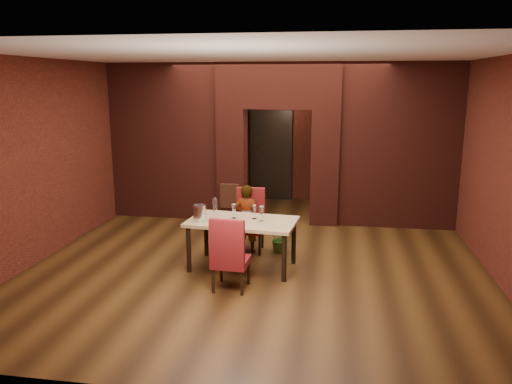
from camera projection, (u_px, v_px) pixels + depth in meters
floor at (264, 252)px, 8.46m from camera, size 8.00×8.00×0.00m
ceiling at (264, 57)px, 7.76m from camera, size 7.00×8.00×0.04m
wall_back at (288, 134)px, 11.97m from camera, size 7.00×0.04×3.20m
wall_front at (196, 229)px, 4.26m from camera, size 7.00×0.04×3.20m
wall_left at (65, 154)px, 8.66m from camera, size 0.04×8.00×3.20m
wall_right at (492, 164)px, 7.57m from camera, size 0.04×8.00×3.20m
pillar_left at (232, 165)px, 10.29m from camera, size 0.55×0.55×2.30m
pillar_right at (325, 167)px, 9.99m from camera, size 0.55×0.55×2.30m
lintel at (279, 86)px, 9.79m from camera, size 2.45×0.55×0.90m
wing_wall_left at (166, 142)px, 10.41m from camera, size 2.28×0.35×3.20m
wing_wall_right at (399, 146)px, 9.67m from camera, size 2.28×0.35×3.20m
vent_panel at (230, 196)px, 10.13m from camera, size 0.40×0.03×0.50m
rear_door at (271, 156)px, 12.09m from camera, size 0.90×0.08×2.10m
rear_door_frame at (271, 157)px, 12.05m from camera, size 1.02×0.04×2.22m
dining_table at (242, 244)px, 7.68m from camera, size 1.71×1.07×0.76m
chair_far at (249, 221)px, 8.39m from camera, size 0.50×0.50×1.06m
chair_near at (231, 253)px, 6.87m from camera, size 0.50×0.50×1.05m
person_seated at (247, 219)px, 8.35m from camera, size 0.45×0.33×1.16m
wine_glass_a at (234, 211)px, 7.68m from camera, size 0.09×0.09×0.22m
wine_glass_b at (254, 212)px, 7.65m from camera, size 0.09×0.09×0.21m
wine_glass_c at (262, 214)px, 7.52m from camera, size 0.09×0.09×0.23m
tasting_sheet at (220, 223)px, 7.43m from camera, size 0.36×0.31×0.00m
wine_bucket at (200, 213)px, 7.55m from camera, size 0.20×0.20×0.24m
water_bottle at (215, 208)px, 7.68m from camera, size 0.08×0.08×0.33m
potted_plant at (281, 238)px, 8.45m from camera, size 0.47×0.42×0.47m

